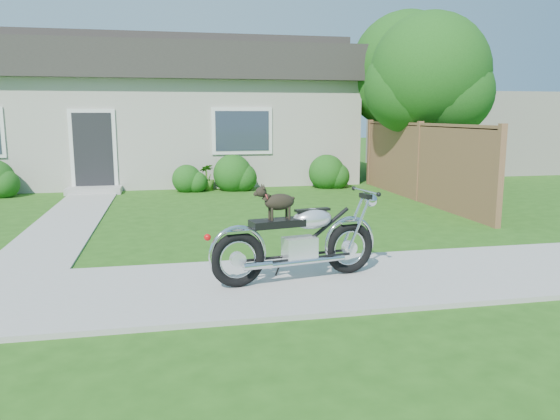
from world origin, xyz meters
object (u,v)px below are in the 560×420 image
Objects in this scene: tree_near at (435,78)px; motorcycle_with_dog at (299,239)px; fence at (419,162)px; house at (152,111)px; tree_far at (412,73)px; potted_plant_right at (207,178)px.

tree_near reaches higher than motorcycle_with_dog.
fence is at bearing -129.82° from tree_near.
tree_near is 8.79m from motorcycle_with_dog.
house reaches higher than motorcycle_with_dog.
house reaches higher than fence.
tree_far reaches higher than potted_plant_right.
fence is 3.00× the size of motorcycle_with_dog.
fence is at bearing -30.07° from potted_plant_right.
tree_near reaches higher than potted_plant_right.
tree_far is at bearing 5.84° from potted_plant_right.
motorcycle_with_dog is (-4.33, -5.72, -0.38)m from fence.
house is 17.44× the size of potted_plant_right.
tree_far is (7.61, -2.82, 1.10)m from house.
tree_near is at bearing 41.69° from motorcycle_with_dog.
house is 12.23m from motorcycle_with_dog.
potted_plant_right is at bearing -66.95° from house.
fence is 7.18m from motorcycle_with_dog.
potted_plant_right is at bearing 149.93° from fence.
tree_far is at bearing 47.59° from motorcycle_with_dog.
potted_plant_right is at bearing 162.25° from tree_near.
tree_far is 2.30× the size of motorcycle_with_dog.
fence is 1.44× the size of tree_near.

